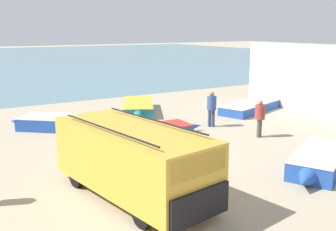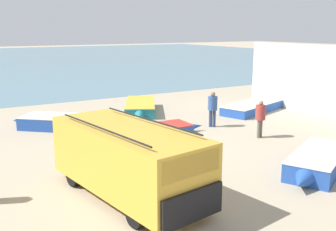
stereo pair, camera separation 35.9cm
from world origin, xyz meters
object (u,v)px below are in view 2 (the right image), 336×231
object	(u,v)px
fishing_rowboat_3	(54,122)
fishing_rowboat_4	(254,107)
parked_van	(128,159)
fisherman_0	(260,115)
fishing_rowboat_6	(149,132)
fishing_rowboat_5	(317,162)
fishing_rowboat_0	(140,107)
fisherman_1	(213,106)

from	to	relation	value
fishing_rowboat_3	fishing_rowboat_4	bearing A→B (deg)	-149.06
parked_van	fisherman_0	size ratio (longest dim) A/B	3.39
fishing_rowboat_4	fishing_rowboat_6	size ratio (longest dim) A/B	1.09
fishing_rowboat_3	parked_van	bearing A→B (deg)	129.70
fishing_rowboat_5	fishing_rowboat_3	bearing A→B (deg)	-86.07
fishing_rowboat_3	fishing_rowboat_6	size ratio (longest dim) A/B	0.73
fishing_rowboat_0	fishing_rowboat_6	distance (m)	5.37
fishing_rowboat_6	fisherman_1	xyz separation A→B (m)	(3.56, 0.15, 0.79)
fishing_rowboat_3	fishing_rowboat_0	bearing A→B (deg)	-126.87
fisherman_1	fishing_rowboat_5	bearing A→B (deg)	37.34
fishing_rowboat_5	fisherman_1	distance (m)	6.84
fishing_rowboat_3	fishing_rowboat_4	xyz separation A→B (m)	(11.03, -1.97, -0.05)
fishing_rowboat_0	fishing_rowboat_3	size ratio (longest dim) A/B	1.37
parked_van	fishing_rowboat_5	size ratio (longest dim) A/B	1.30
fishing_rowboat_4	fishing_rowboat_5	bearing A→B (deg)	-138.19
fishing_rowboat_3	fishing_rowboat_5	distance (m)	12.11
parked_van	fishing_rowboat_6	distance (m)	6.27
fishing_rowboat_0	fishing_rowboat_6	world-z (taller)	fishing_rowboat_0
parked_van	fishing_rowboat_6	xyz separation A→B (m)	(3.42, 5.18, -0.88)
fishing_rowboat_4	fishing_rowboat_6	world-z (taller)	fishing_rowboat_4
parked_van	fishing_rowboat_4	distance (m)	13.31
fishing_rowboat_3	fishing_rowboat_6	bearing A→B (deg)	170.79
fishing_rowboat_0	fishing_rowboat_3	world-z (taller)	fishing_rowboat_3
fishing_rowboat_3	fishing_rowboat_6	world-z (taller)	fishing_rowboat_3
parked_van	fisherman_1	xyz separation A→B (m)	(6.98, 5.33, -0.09)
fishing_rowboat_5	fishing_rowboat_6	distance (m)	7.22
parked_van	fishing_rowboat_4	xyz separation A→B (m)	(11.25, 7.06, -0.87)
fishing_rowboat_6	fisherman_1	bearing A→B (deg)	4.97
fishing_rowboat_3	fisherman_0	xyz separation A→B (m)	(7.40, -6.31, 0.70)
fishing_rowboat_6	fishing_rowboat_4	bearing A→B (deg)	15.98
parked_van	fishing_rowboat_0	world-z (taller)	parked_van
fishing_rowboat_0	fishing_rowboat_6	xyz separation A→B (m)	(-2.04, -4.97, -0.05)
fishing_rowboat_4	fishing_rowboat_6	bearing A→B (deg)	175.47
fishing_rowboat_6	fishing_rowboat_0	bearing A→B (deg)	70.21
fisherman_0	fisherman_1	xyz separation A→B (m)	(-0.64, 2.62, 0.04)
fishing_rowboat_3	fishing_rowboat_4	world-z (taller)	fishing_rowboat_3
fishing_rowboat_0	fishing_rowboat_5	world-z (taller)	fishing_rowboat_5
fishing_rowboat_4	fishing_rowboat_5	distance (m)	9.82
fishing_rowboat_6	fisherman_1	size ratio (longest dim) A/B	2.87
fishing_rowboat_0	fishing_rowboat_3	xyz separation A→B (m)	(-5.24, -1.12, 0.01)
fishing_rowboat_6	fishing_rowboat_5	bearing A→B (deg)	-63.83
fishing_rowboat_3	fishing_rowboat_6	xyz separation A→B (m)	(3.20, -3.85, -0.06)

